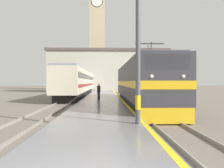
{
  "coord_description": "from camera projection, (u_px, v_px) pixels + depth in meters",
  "views": [
    {
      "loc": [
        0.32,
        -3.53,
        2.19
      ],
      "look_at": [
        1.28,
        27.93,
        1.9
      ],
      "focal_mm": 35.0,
      "sensor_mm": 36.0,
      "label": 1
    }
  ],
  "objects": [
    {
      "name": "ground_plane",
      "position": [
        103.0,
        96.0,
        33.52
      ],
      "size": [
        200.0,
        200.0,
        0.0
      ],
      "primitive_type": "plane",
      "color": "#70665B"
    },
    {
      "name": "platform",
      "position": [
        103.0,
        97.0,
        28.52
      ],
      "size": [
        4.21,
        140.0,
        0.44
      ],
      "color": "slate",
      "rests_on": "ground"
    },
    {
      "name": "rail_track_near",
      "position": [
        129.0,
        98.0,
        28.63
      ],
      "size": [
        2.83,
        140.0,
        0.16
      ],
      "color": "#70665B",
      "rests_on": "ground"
    },
    {
      "name": "rail_track_far",
      "position": [
        74.0,
        99.0,
        28.41
      ],
      "size": [
        2.83,
        140.0,
        0.16
      ],
      "color": "#70665B",
      "rests_on": "ground"
    },
    {
      "name": "locomotive_train",
      "position": [
        140.0,
        84.0,
        19.57
      ],
      "size": [
        2.92,
        17.65,
        4.9
      ],
      "color": "black",
      "rests_on": "ground"
    },
    {
      "name": "passenger_train",
      "position": [
        86.0,
        82.0,
        46.19
      ],
      "size": [
        2.92,
        50.97,
        3.98
      ],
      "color": "black",
      "rests_on": "ground"
    },
    {
      "name": "catenary_mast",
      "position": [
        140.0,
        23.0,
        9.16
      ],
      "size": [
        2.02,
        0.22,
        8.39
      ],
      "color": "#4C4C51",
      "rests_on": "platform"
    },
    {
      "name": "person_on_platform",
      "position": [
        99.0,
        92.0,
        21.36
      ],
      "size": [
        0.34,
        0.34,
        1.58
      ],
      "color": "#23232D",
      "rests_on": "platform"
    },
    {
      "name": "clock_tower",
      "position": [
        97.0,
        32.0,
        60.06
      ],
      "size": [
        5.13,
        5.13,
        30.24
      ],
      "color": "tan",
      "rests_on": "ground"
    },
    {
      "name": "station_building",
      "position": [
        108.0,
        71.0,
        49.14
      ],
      "size": [
        26.6,
        6.98,
        9.37
      ],
      "color": "#B7B2A3",
      "rests_on": "ground"
    }
  ]
}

